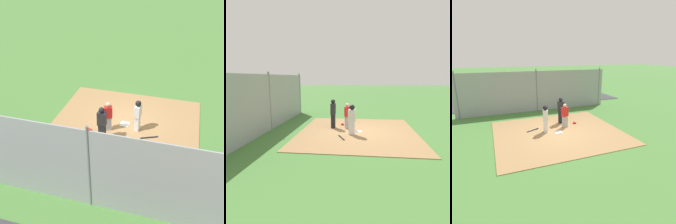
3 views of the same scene
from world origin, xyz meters
The scene contains 11 objects.
ground_plane centered at (0.00, 0.00, 0.00)m, with size 140.00×140.00×0.00m, color #477A38.
dirt_infield centered at (0.00, 0.00, 0.01)m, with size 7.20×6.40×0.03m, color #9E774C.
home_plate centered at (0.00, 0.00, 0.04)m, with size 0.44×0.44×0.02m, color white.
catcher centered at (-0.67, -0.64, 0.80)m, with size 0.45×0.38×1.50m.
umpire centered at (-0.71, -1.49, 0.94)m, with size 0.39×0.28×1.73m.
runner centered at (0.67, -0.30, 0.94)m, with size 0.32×0.42×1.61m.
baseball_bat centered at (1.35, -0.79, 0.06)m, with size 0.06×0.06×0.84m, color black.
catcher_mask centered at (-1.51, -1.01, 0.09)m, with size 0.24×0.20×0.12m, color red.
backstop_fence centered at (0.00, -5.07, 1.60)m, with size 12.00×0.10×3.35m.
parked_car_white centered at (-5.72, -9.16, 0.61)m, with size 4.43×2.43×1.28m.
parked_car_blue centered at (-3.14, -9.71, 0.61)m, with size 4.35×2.21×1.28m.
Camera 2 is at (11.27, 0.22, 3.03)m, focal length 33.11 mm.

